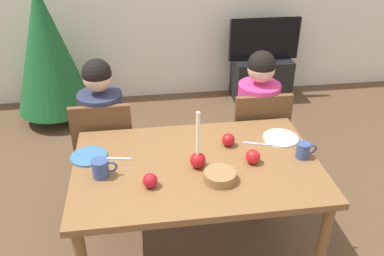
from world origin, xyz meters
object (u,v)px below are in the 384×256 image
person_left_child (105,139)px  plate_right (281,138)px  person_right_child (256,129)px  tv_stand (261,79)px  mug_left (101,168)px  apple_by_right_mug (150,181)px  tv (264,39)px  plate_left (89,156)px  dining_table (197,175)px  bowl_walnuts (220,176)px  mug_right (304,150)px  apple_by_left_plate (253,157)px  candle_centerpiece (198,156)px  chair_right (256,137)px  chair_left (106,149)px  christmas_tree (46,49)px  apple_near_candle (228,140)px

person_left_child → plate_right: 1.23m
person_left_child → plate_right: person_left_child is taller
person_right_child → tv_stand: size_ratio=1.83×
mug_left → apple_by_right_mug: 0.29m
tv → plate_left: tv is taller
dining_table → bowl_walnuts: size_ratio=8.13×
plate_left → mug_right: bearing=-8.0°
mug_right → apple_by_right_mug: (-0.90, -0.15, -0.01)m
apple_by_left_plate → plate_right: bearing=43.1°
candle_centerpiece → apple_by_right_mug: candle_centerpiece is taller
dining_table → apple_by_right_mug: 0.35m
tv → mug_right: (-0.48, -2.32, 0.09)m
chair_right → plate_left: bearing=-158.5°
chair_right → apple_by_right_mug: chair_right is taller
candle_centerpiece → apple_by_left_plate: size_ratio=4.10×
chair_left → plate_right: chair_left is taller
chair_left → candle_centerpiece: (0.56, -0.64, 0.31)m
chair_left → person_left_child: 0.07m
person_left_child → bowl_walnuts: bearing=-50.8°
christmas_tree → bowl_walnuts: bearing=-60.8°
christmas_tree → apple_near_candle: christmas_tree is taller
mug_left → apple_by_right_mug: bearing=-26.5°
apple_by_left_plate → dining_table: bearing=173.4°
plate_left → plate_right: size_ratio=0.96×
chair_right → apple_near_candle: (-0.33, -0.44, 0.28)m
chair_right → christmas_tree: (-1.72, 1.49, 0.26)m
person_right_child → christmas_tree: 2.26m
tv_stand → candle_centerpiece: candle_centerpiece is taller
mug_left → mug_right: mug_left is taller
mug_right → tv: bearing=78.4°
person_right_child → plate_right: size_ratio=5.33×
mug_right → person_left_child: bearing=150.9°
person_right_child → tv_stand: 1.78m
chair_left → candle_centerpiece: candle_centerpiece is taller
chair_right → mug_left: chair_right is taller
dining_table → chair_left: (-0.56, 0.61, -0.15)m
plate_left → mug_left: bearing=-66.6°
chair_right → plate_right: (0.02, -0.41, 0.24)m
apple_near_candle → person_left_child: bearing=148.6°
chair_left → mug_left: bearing=-87.0°
plate_right → apple_by_right_mug: 0.91m
dining_table → apple_near_candle: size_ratio=17.30×
chair_right → tv: (0.56, 1.69, 0.20)m
mug_right → christmas_tree: bearing=130.3°
chair_right → mug_left: bearing=-148.7°
mug_left → apple_near_candle: (0.75, 0.21, -0.01)m
person_left_child → mug_right: (1.19, -0.66, 0.23)m
mug_right → plate_left: bearing=172.0°
chair_right → christmas_tree: size_ratio=0.61×
bowl_walnuts → apple_by_right_mug: 0.37m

